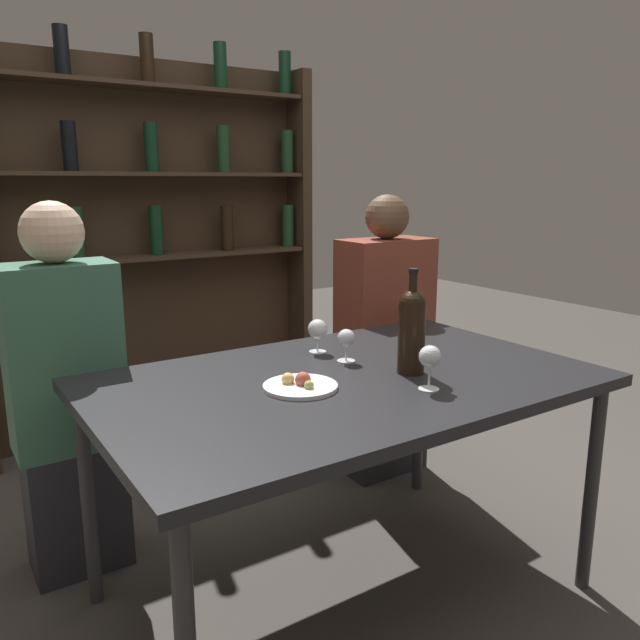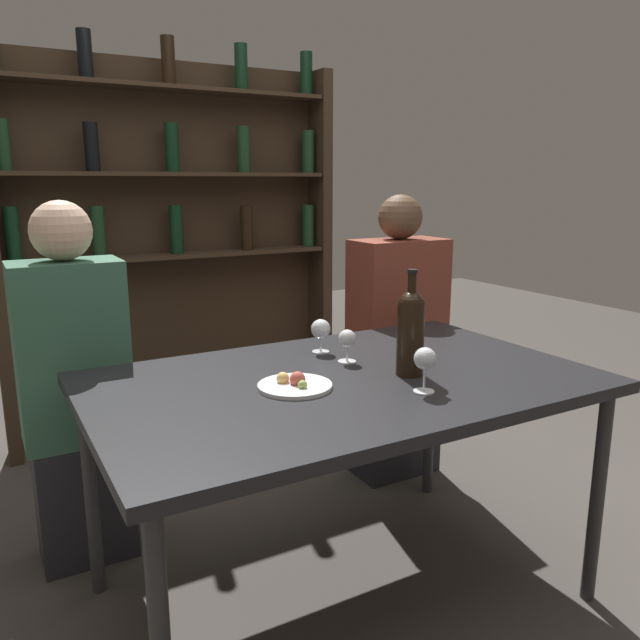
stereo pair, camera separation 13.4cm
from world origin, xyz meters
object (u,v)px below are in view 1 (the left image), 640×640
at_px(wine_bottle, 412,328).
at_px(food_plate_0, 300,385).
at_px(wine_glass_1, 318,330).
at_px(wine_glass_2, 346,340).
at_px(seated_person_right, 384,346).
at_px(wine_glass_0, 430,358).
at_px(seated_person_left, 68,402).

bearing_deg(wine_bottle, food_plate_0, 170.56).
relative_size(wine_bottle, food_plate_0, 1.51).
distance_m(wine_bottle, wine_glass_1, 0.38).
distance_m(wine_glass_2, seated_person_right, 0.82).
xyz_separation_m(wine_glass_0, wine_glass_1, (-0.05, 0.51, -0.01)).
bearing_deg(food_plate_0, seated_person_left, 127.28).
height_order(wine_glass_2, seated_person_left, seated_person_left).
height_order(wine_glass_0, seated_person_left, seated_person_left).
bearing_deg(wine_bottle, seated_person_left, 140.20).
height_order(wine_bottle, food_plate_0, wine_bottle).
relative_size(food_plate_0, seated_person_right, 0.17).
bearing_deg(wine_glass_1, wine_glass_2, -83.55).
bearing_deg(wine_bottle, wine_glass_2, 114.60).
relative_size(wine_glass_1, wine_glass_2, 1.07).
bearing_deg(wine_glass_2, wine_glass_1, 96.45).
xyz_separation_m(wine_bottle, wine_glass_2, (-0.10, 0.21, -0.07)).
bearing_deg(food_plate_0, wine_glass_0, -35.13).
bearing_deg(wine_bottle, wine_glass_0, -112.97).
height_order(food_plate_0, seated_person_left, seated_person_left).
distance_m(wine_glass_0, seated_person_right, 1.07).
relative_size(wine_glass_1, seated_person_left, 0.09).
distance_m(wine_glass_0, seated_person_left, 1.22).
bearing_deg(seated_person_left, wine_glass_2, -33.70).
bearing_deg(seated_person_left, wine_glass_1, -26.06).
bearing_deg(wine_glass_1, food_plate_0, -130.67).
xyz_separation_m(wine_glass_1, seated_person_left, (-0.76, 0.37, -0.22)).
height_order(wine_glass_0, wine_glass_2, wine_glass_0).
xyz_separation_m(wine_bottle, seated_person_right, (0.49, 0.73, -0.30)).
bearing_deg(seated_person_right, wine_glass_0, -122.33).
height_order(wine_glass_0, food_plate_0, wine_glass_0).
relative_size(food_plate_0, seated_person_left, 0.17).
distance_m(wine_glass_2, seated_person_left, 0.96).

